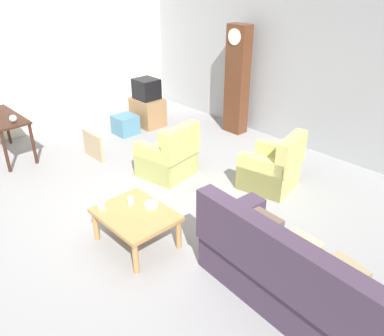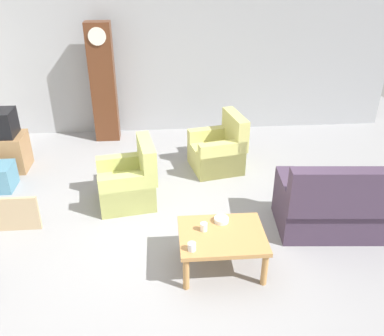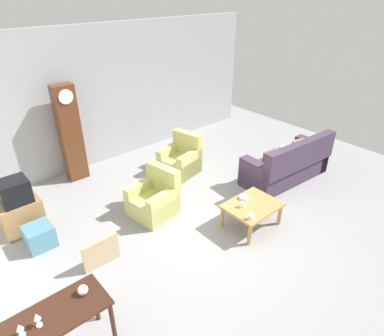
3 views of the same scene
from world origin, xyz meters
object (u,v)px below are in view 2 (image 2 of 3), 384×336
cup_white_porcelain (204,227)px  bowl_white_stacked (221,220)px  armchair_olive_near (129,183)px  coffee_table_wood (222,238)px  framed_picture_leaning (15,214)px  armchair_olive_far (219,151)px  grandfather_clock (103,83)px  couch_floral (363,206)px  tv_stand_cabinet (6,152)px  cup_blue_rimmed (192,247)px

cup_white_porcelain → bowl_white_stacked: (0.22, 0.15, -0.02)m
armchair_olive_near → coffee_table_wood: size_ratio=0.96×
bowl_white_stacked → framed_picture_leaning: bearing=165.3°
armchair_olive_near → armchair_olive_far: 1.68m
framed_picture_leaning → armchair_olive_far: bearing=27.7°
coffee_table_wood → grandfather_clock: size_ratio=0.44×
couch_floral → armchair_olive_near: couch_floral is taller
framed_picture_leaning → grandfather_clock: bearing=72.7°
couch_floral → coffee_table_wood: size_ratio=2.25×
coffee_table_wood → cup_white_porcelain: cup_white_porcelain is taller
armchair_olive_near → coffee_table_wood: (1.12, -1.47, 0.09)m
armchair_olive_near → tv_stand_cabinet: (-2.07, 1.17, -0.00)m
coffee_table_wood → framed_picture_leaning: (-2.54, 0.90, -0.15)m
couch_floral → cup_white_porcelain: couch_floral is taller
grandfather_clock → cup_white_porcelain: (1.46, -3.68, -0.58)m
couch_floral → tv_stand_cabinet: (-5.08, 2.08, -0.05)m
cup_blue_rimmed → tv_stand_cabinet: bearing=134.5°
armchair_olive_near → cup_white_porcelain: (0.92, -1.39, 0.20)m
armchair_olive_far → cup_white_porcelain: (-0.49, -2.31, 0.20)m
grandfather_clock → cup_blue_rimmed: bearing=-72.0°
cup_white_porcelain → coffee_table_wood: bearing=-21.5°
framed_picture_leaning → cup_white_porcelain: 2.50m
framed_picture_leaning → cup_blue_rimmed: (2.19, -1.15, 0.26)m
couch_floral → cup_white_porcelain: size_ratio=22.40×
tv_stand_cabinet → bowl_white_stacked: 4.02m
cup_white_porcelain → bowl_white_stacked: bearing=34.0°
couch_floral → armchair_olive_near: (-3.01, 0.91, -0.05)m
couch_floral → tv_stand_cabinet: bearing=157.7°
couch_floral → armchair_olive_far: couch_floral is taller
armchair_olive_near → cup_white_porcelain: 1.68m
tv_stand_cabinet → framed_picture_leaning: 1.85m
couch_floral → bowl_white_stacked: 1.90m
tv_stand_cabinet → cup_white_porcelain: size_ratio=7.05×
armchair_olive_near → armchair_olive_far: size_ratio=0.99×
grandfather_clock → cup_white_porcelain: 4.00m
coffee_table_wood → cup_white_porcelain: 0.24m
framed_picture_leaning → bowl_white_stacked: size_ratio=3.59×
couch_floral → tv_stand_cabinet: 5.49m
couch_floral → cup_white_porcelain: (-2.09, -0.48, 0.15)m
cup_white_porcelain → armchair_olive_far: bearing=78.1°
armchair_olive_far → tv_stand_cabinet: 3.49m
couch_floral → grandfather_clock: 4.83m
cup_blue_rimmed → bowl_white_stacked: cup_blue_rimmed is taller
cup_blue_rimmed → couch_floral: bearing=19.8°
armchair_olive_near → tv_stand_cabinet: size_ratio=1.35×
grandfather_clock → armchair_olive_near: bearing=-76.7°
tv_stand_cabinet → bowl_white_stacked: (3.22, -2.41, 0.18)m
cup_white_porcelain → tv_stand_cabinet: bearing=139.5°
couch_floral → grandfather_clock: size_ratio=1.00×
cup_blue_rimmed → armchair_olive_far: bearing=76.2°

